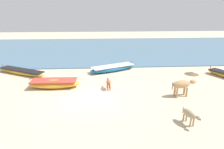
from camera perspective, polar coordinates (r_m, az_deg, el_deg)
ground at (r=11.74m, az=-6.46°, el=-6.47°), size 80.00×80.00×0.00m
sea_water at (r=27.22m, az=-5.11°, el=7.66°), size 60.00×20.00×0.08m
fishing_boat_2 at (r=16.54m, az=0.25°, el=1.88°), size 4.23×2.68×0.69m
fishing_boat_4 at (r=13.47m, az=-16.58°, el=-2.53°), size 3.34×1.18×0.75m
fishing_boat_6 at (r=17.35m, az=-25.00°, el=0.78°), size 4.61×3.08×0.60m
cow_adult_tan at (r=12.17m, az=19.88°, el=-2.85°), size 1.56×0.67×1.02m
calf_near_rust at (r=12.62m, az=-1.04°, el=-2.36°), size 0.32×0.98×0.64m
calf_far_dun at (r=9.42m, az=21.82°, el=-10.79°), size 0.52×1.05×0.70m
debris_pile_0 at (r=17.02m, az=22.27°, el=0.40°), size 1.55×1.55×0.20m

